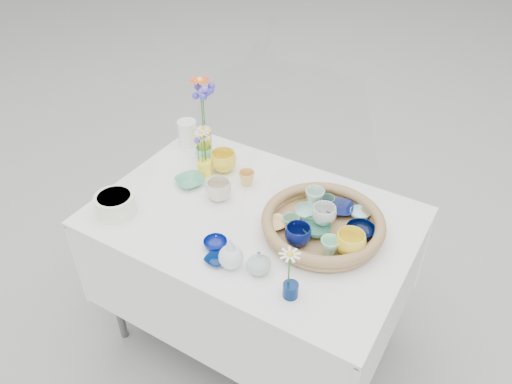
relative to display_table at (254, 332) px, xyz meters
The scene contains 34 objects.
ground 0.00m from the display_table, ahead, with size 80.00×80.00×0.00m, color #A1A299.
display_table is the anchor object (origin of this frame).
wicker_tray 0.85m from the display_table, 10.12° to the left, with size 0.47×0.47×0.08m, color olive, non-canonical shape.
tray_ceramic_0 0.87m from the display_table, 31.36° to the left, with size 0.11×0.11×0.03m, color #0C164A.
tray_ceramic_1 0.91m from the display_table, 12.40° to the left, with size 0.11×0.11×0.03m, color black.
tray_ceramic_2 0.93m from the display_table, ahead, with size 0.11×0.11×0.09m, color yellow.
tray_ceramic_3 0.84m from the display_table, ahead, with size 0.11×0.11×0.04m, color #307154.
tray_ceramic_4 0.83m from the display_table, ahead, with size 0.07×0.07×0.06m, color #78AF86.
tray_ceramic_5 0.83m from the display_table, 24.27° to the left, with size 0.10×0.10×0.03m, color #8EC5B0.
tray_ceramic_6 0.86m from the display_table, 41.16° to the left, with size 0.08×0.08×0.07m, color #ABD3BC.
tray_ceramic_7 0.87m from the display_table, 17.69° to the left, with size 0.10×0.10×0.08m, color silver.
tray_ceramic_8 0.90m from the display_table, 27.34° to the left, with size 0.08×0.08×0.03m, color #B1EEFF.
tray_ceramic_9 0.86m from the display_table, 16.74° to the right, with size 0.10×0.10×0.08m, color #07104F.
tray_ceramic_10 0.80m from the display_table, 12.92° to the right, with size 0.09×0.09×0.02m, color #FFCC85.
tray_ceramic_11 0.89m from the display_table, ahead, with size 0.07×0.07×0.07m, color #97E6C7.
tray_ceramic_12 0.86m from the display_table, 35.07° to the left, with size 0.06×0.06×0.06m, color #446F5E.
loose_ceramic_0 0.88m from the display_table, 143.97° to the left, with size 0.12×0.12×0.09m, color yellow.
loose_ceramic_1 0.82m from the display_table, 129.03° to the left, with size 0.07×0.07×0.06m, color #DEA752.
loose_ceramic_2 0.85m from the display_table, behind, with size 0.12×0.12×0.03m, color #54AA7E.
loose_ceramic_3 0.83m from the display_table, behind, with size 0.11×0.11×0.08m, color beige.
loose_ceramic_4 0.81m from the display_table, 97.33° to the right, with size 0.09×0.09×0.03m, color #041168.
loose_ceramic_5 0.92m from the display_table, 150.52° to the left, with size 0.08×0.08×0.07m, color #89D2BD.
loose_ceramic_6 0.83m from the display_table, 86.50° to the right, with size 0.08×0.08×0.02m, color #011A54.
fluted_bowl 0.98m from the display_table, 151.12° to the right, with size 0.16×0.16×0.08m, color white, non-canonical shape.
bud_vase_paleblue 0.88m from the display_table, 74.77° to the right, with size 0.09×0.09×0.14m, color silver, non-canonical shape.
bud_vase_seafoam 0.87m from the display_table, 55.41° to the right, with size 0.09×0.09×0.09m, color #9BB6A9.
bud_vase_cobalt 0.90m from the display_table, 42.38° to the right, with size 0.05×0.05×0.05m, color #021948.
single_daisy 0.98m from the display_table, 42.98° to the right, with size 0.08×0.08×0.15m, color white, non-canonical shape.
tall_vase_yellow 0.97m from the display_table, 147.90° to the left, with size 0.07×0.07×0.13m, color yellow.
gerbera 1.14m from the display_table, 148.18° to the left, with size 0.10×0.10×0.27m, color #FB521D, non-canonical shape.
hydrangea 1.11m from the display_table, 147.61° to the left, with size 0.08×0.08×0.27m, color #4339C8, non-canonical shape.
white_pitcher 1.04m from the display_table, 151.51° to the left, with size 0.13×0.09×0.12m, color white, non-canonical shape.
daisy_cup 0.88m from the display_table, 158.54° to the left, with size 0.06×0.06×0.07m, color yellow.
daisy_posy 0.99m from the display_table, 158.12° to the left, with size 0.08×0.08×0.17m, color white, non-canonical shape.
Camera 1 is at (0.79, -1.31, 2.07)m, focal length 35.00 mm.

